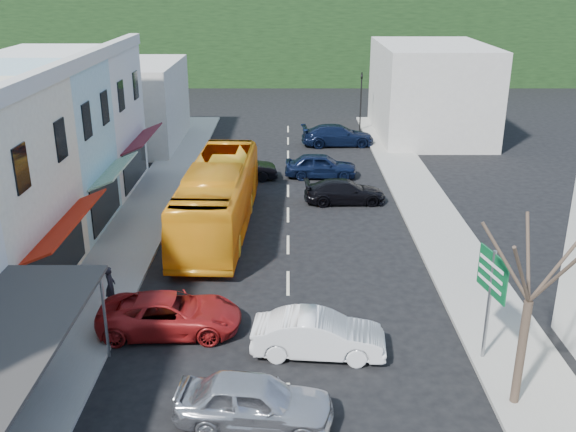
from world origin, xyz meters
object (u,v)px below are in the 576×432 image
object	(u,v)px
direction_sign	(488,307)
traffic_signal	(361,102)
bus	(218,200)
street_tree	(529,301)
car_red	(170,314)
car_silver	(254,403)
car_white	(318,336)
pedestrian_left	(110,285)

from	to	relation	value
direction_sign	traffic_signal	xyz separation A→B (m)	(-0.60, 32.84, 0.40)
bus	traffic_signal	xyz separation A→B (m)	(9.22, 21.33, 0.81)
street_tree	traffic_signal	distance (m)	35.24
car_red	street_tree	distance (m)	11.91
car_silver	car_white	distance (m)	4.06
car_silver	street_tree	bearing A→B (deg)	-77.54
car_red	traffic_signal	size ratio (longest dim) A/B	0.97
car_red	pedestrian_left	xyz separation A→B (m)	(-2.53, 1.66, 0.30)
bus	car_silver	bearing A→B (deg)	-78.12
car_silver	car_red	xyz separation A→B (m)	(-3.21, 5.01, 0.00)
car_red	street_tree	xyz separation A→B (m)	(10.81, -4.18, 2.75)
car_silver	street_tree	size ratio (longest dim) A/B	0.64
bus	car_white	size ratio (longest dim) A/B	2.64
street_tree	car_silver	bearing A→B (deg)	-173.77
bus	street_tree	xyz separation A→B (m)	(10.08, -13.88, 1.90)
car_red	traffic_signal	distance (m)	32.63
street_tree	car_red	bearing A→B (deg)	158.83
car_white	traffic_signal	distance (m)	32.87
car_red	direction_sign	size ratio (longest dim) A/B	1.17
bus	traffic_signal	world-z (taller)	traffic_signal
direction_sign	street_tree	distance (m)	2.81
pedestrian_left	traffic_signal	size ratio (longest dim) A/B	0.36
direction_sign	car_red	bearing A→B (deg)	158.87
car_red	car_silver	bearing A→B (deg)	-148.46
car_silver	traffic_signal	size ratio (longest dim) A/B	0.93
direction_sign	traffic_signal	bearing A→B (deg)	79.69
car_silver	direction_sign	bearing A→B (deg)	-60.23
car_white	street_tree	bearing A→B (deg)	-111.08
car_white	pedestrian_left	size ratio (longest dim) A/B	2.59
car_white	car_silver	bearing A→B (deg)	156.07
car_red	street_tree	size ratio (longest dim) A/B	0.67
bus	direction_sign	xyz separation A→B (m)	(9.82, -11.51, 0.42)
car_white	direction_sign	size ratio (longest dim) A/B	1.12
bus	pedestrian_left	size ratio (longest dim) A/B	6.82
car_silver	bus	bearing A→B (deg)	15.83
car_white	car_red	world-z (taller)	same
car_white	pedestrian_left	xyz separation A→B (m)	(-7.69, 3.12, 0.30)
pedestrian_left	traffic_signal	xyz separation A→B (m)	(12.48, 29.36, 1.36)
car_red	traffic_signal	world-z (taller)	traffic_signal
direction_sign	street_tree	bearing A→B (deg)	-95.15
bus	pedestrian_left	distance (m)	8.68
car_silver	traffic_signal	world-z (taller)	traffic_signal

